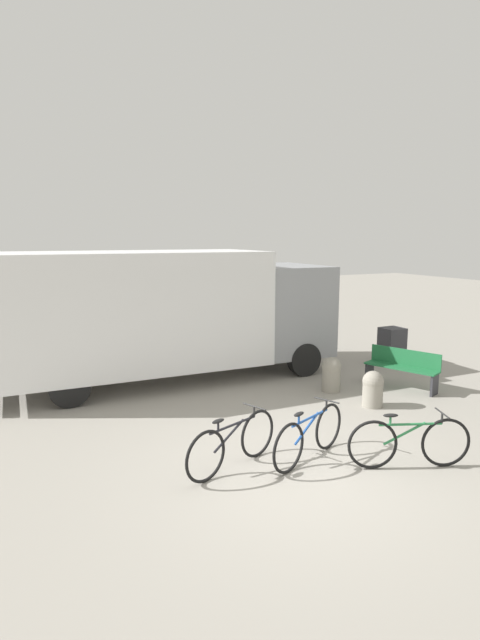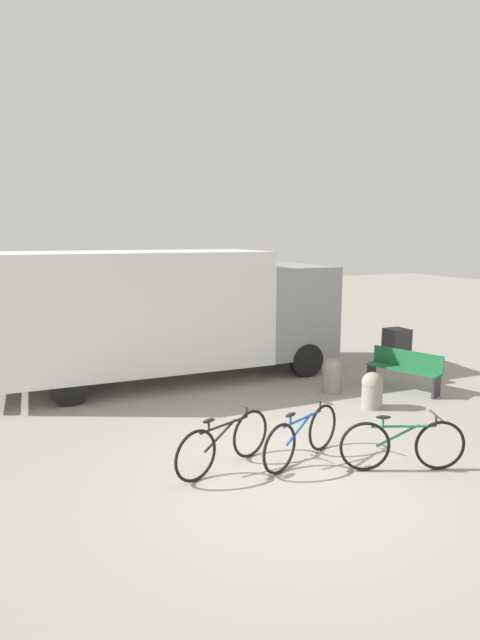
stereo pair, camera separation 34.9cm
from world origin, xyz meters
name	(u,v)px [view 1 (the left image)]	position (x,y,z in m)	size (l,w,h in m)	color
ground_plane	(301,473)	(0.00, 0.00, 0.00)	(60.00, 60.00, 0.00)	gray
delivery_truck	(168,310)	(-0.17, 5.46, 1.64)	(7.75, 2.75, 2.99)	white
park_bench	(402,367)	(4.24, 2.46, 0.48)	(0.96, 1.64, 0.85)	#1E6638
bicycle_near	(233,443)	(-0.81, 0.54, 0.39)	(1.71, 0.73, 0.83)	black
bicycle_middle	(309,435)	(0.34, 0.29, 0.39)	(1.69, 0.77, 0.83)	black
bicycle_far	(409,442)	(1.48, -0.55, 0.39)	(1.70, 0.74, 0.83)	black
bollard_near_bench	(373,388)	(2.82, 1.77, 0.37)	(0.42, 0.42, 0.72)	gray
bollard_far_bench	(331,373)	(2.68, 2.93, 0.40)	(0.41, 0.41, 0.76)	gray
utility_box	(392,345)	(5.61, 4.27, 0.47)	(0.57, 0.53, 0.94)	#38383D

